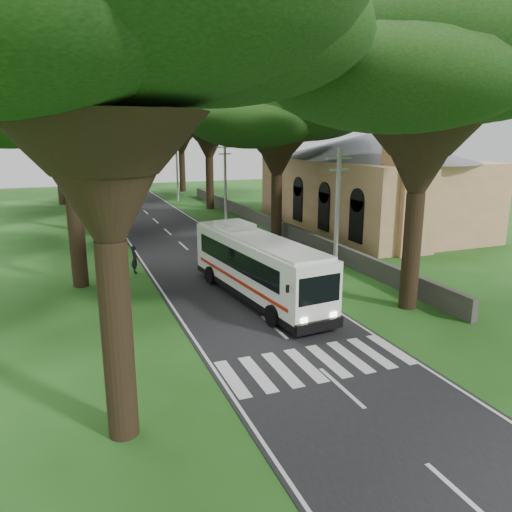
# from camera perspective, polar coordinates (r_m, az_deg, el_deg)

# --- Properties ---
(ground) EXTENTS (140.00, 140.00, 0.00)m
(ground) POSITION_cam_1_polar(r_m,az_deg,el_deg) (21.66, 4.19, -10.02)
(ground) COLOR #204C15
(ground) RESTS_ON ground
(road) EXTENTS (8.00, 120.00, 0.04)m
(road) POSITION_cam_1_polar(r_m,az_deg,el_deg) (44.53, -9.80, 2.48)
(road) COLOR black
(road) RESTS_ON ground
(crosswalk) EXTENTS (8.00, 3.00, 0.01)m
(crosswalk) POSITION_cam_1_polar(r_m,az_deg,el_deg) (20.05, 6.70, -12.16)
(crosswalk) COLOR silver
(crosswalk) RESTS_ON ground
(property_wall) EXTENTS (0.35, 50.00, 1.20)m
(property_wall) POSITION_cam_1_polar(r_m,az_deg,el_deg) (46.09, 1.46, 3.83)
(property_wall) COLOR #383533
(property_wall) RESTS_ON ground
(church) EXTENTS (14.00, 24.00, 11.60)m
(church) POSITION_cam_1_polar(r_m,az_deg,el_deg) (47.58, 12.69, 9.05)
(church) COLOR tan
(church) RESTS_ON ground
(pole_near) EXTENTS (1.60, 0.24, 8.00)m
(pole_near) POSITION_cam_1_polar(r_m,az_deg,el_deg) (28.05, 9.23, 4.38)
(pole_near) COLOR gray
(pole_near) RESTS_ON ground
(pole_mid) EXTENTS (1.60, 0.24, 8.00)m
(pole_mid) POSITION_cam_1_polar(r_m,az_deg,el_deg) (46.24, -3.53, 8.32)
(pole_mid) COLOR gray
(pole_mid) RESTS_ON ground
(pole_far) EXTENTS (1.60, 0.24, 8.00)m
(pole_far) POSITION_cam_1_polar(r_m,az_deg,el_deg) (65.49, -9.02, 9.88)
(pole_far) COLOR gray
(pole_far) RESTS_ON ground
(tree_l_mida) EXTENTS (13.25, 13.25, 13.89)m
(tree_l_mida) POSITION_cam_1_polar(r_m,az_deg,el_deg) (29.86, -21.11, 17.24)
(tree_l_mida) COLOR black
(tree_l_mida) RESTS_ON ground
(tree_l_midb) EXTENTS (13.27, 13.27, 13.29)m
(tree_l_midb) POSITION_cam_1_polar(r_m,az_deg,el_deg) (47.81, -20.77, 15.06)
(tree_l_midb) COLOR black
(tree_l_midb) RESTS_ON ground
(tree_l_far) EXTENTS (15.88, 15.88, 15.13)m
(tree_l_far) POSITION_cam_1_polar(r_m,az_deg,el_deg) (65.84, -22.12, 15.61)
(tree_l_far) COLOR black
(tree_l_far) RESTS_ON ground
(tree_r_near) EXTENTS (15.18, 15.18, 15.30)m
(tree_r_near) POSITION_cam_1_polar(r_m,az_deg,el_deg) (25.72, 18.90, 20.42)
(tree_r_near) COLOR black
(tree_r_near) RESTS_ON ground
(tree_r_mida) EXTENTS (14.28, 14.28, 13.80)m
(tree_r_mida) POSITION_cam_1_polar(r_m,az_deg,el_deg) (41.32, 2.47, 16.65)
(tree_r_mida) COLOR black
(tree_r_mida) RESTS_ON ground
(tree_r_midb) EXTENTS (14.77, 14.77, 15.16)m
(tree_r_midb) POSITION_cam_1_polar(r_m,az_deg,el_deg) (58.15, -5.51, 17.10)
(tree_r_midb) COLOR black
(tree_r_midb) RESTS_ON ground
(tree_r_far) EXTENTS (16.23, 16.23, 15.18)m
(tree_r_far) POSITION_cam_1_polar(r_m,az_deg,el_deg) (75.79, -8.67, 16.11)
(tree_r_far) COLOR black
(tree_r_far) RESTS_ON ground
(coach_bus) EXTENTS (3.65, 11.85, 3.44)m
(coach_bus) POSITION_cam_1_polar(r_m,az_deg,el_deg) (26.63, 0.13, -1.09)
(coach_bus) COLOR white
(coach_bus) RESTS_ON ground
(distant_car_a) EXTENTS (1.68, 4.07, 1.38)m
(distant_car_a) POSITION_cam_1_polar(r_m,az_deg,el_deg) (60.25, -15.09, 5.90)
(distant_car_a) COLOR #B0B1B5
(distant_car_a) RESTS_ON road
(distant_car_b) EXTENTS (2.03, 3.89, 1.22)m
(distant_car_b) POSITION_cam_1_polar(r_m,az_deg,el_deg) (66.96, -16.52, 6.52)
(distant_car_b) COLOR navy
(distant_car_b) RESTS_ON road
(distant_car_c) EXTENTS (1.72, 4.15, 1.20)m
(distant_car_c) POSITION_cam_1_polar(r_m,az_deg,el_deg) (74.42, -14.11, 7.38)
(distant_car_c) COLOR maroon
(distant_car_c) RESTS_ON road
(pedestrian) EXTENTS (0.47, 0.67, 1.78)m
(pedestrian) POSITION_cam_1_polar(r_m,az_deg,el_deg) (32.63, -13.71, -0.39)
(pedestrian) COLOR black
(pedestrian) RESTS_ON ground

